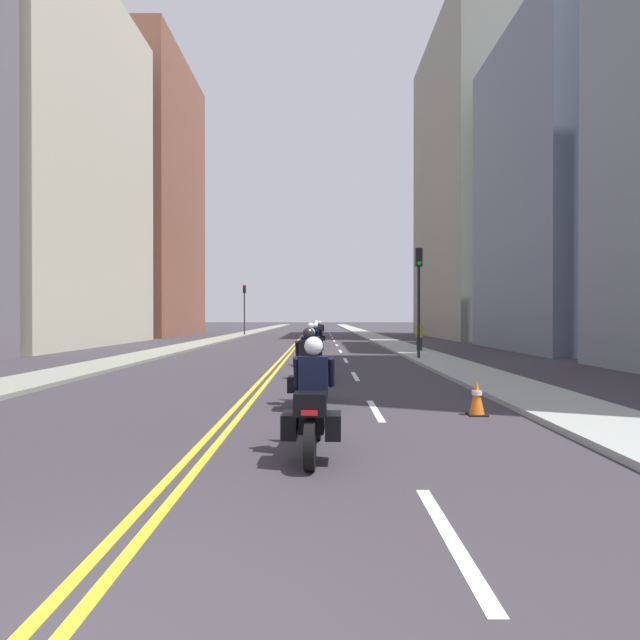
{
  "coord_description": "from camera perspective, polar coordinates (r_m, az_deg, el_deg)",
  "views": [
    {
      "loc": [
        1.65,
        -2.41,
        1.89
      ],
      "look_at": [
        1.51,
        26.39,
        1.72
      ],
      "focal_mm": 28.96,
      "sensor_mm": 36.0,
      "label": 1
    }
  ],
  "objects": [
    {
      "name": "ground_plane",
      "position": [
        50.47,
        -1.59,
        -1.8
      ],
      "size": [
        264.0,
        264.0,
        0.0
      ],
      "primitive_type": "plane",
      "color": "#363238"
    },
    {
      "name": "sidewalk_left",
      "position": [
        51.11,
        -9.02,
        -1.71
      ],
      "size": [
        2.14,
        144.0,
        0.12
      ],
      "primitive_type": "cube",
      "color": "gray",
      "rests_on": "ground"
    },
    {
      "name": "sidewalk_right",
      "position": [
        50.68,
        5.9,
        -1.73
      ],
      "size": [
        2.14,
        144.0,
        0.12
      ],
      "primitive_type": "cube",
      "color": "#9DA19A",
      "rests_on": "ground"
    },
    {
      "name": "centreline_yellow_inner",
      "position": [
        50.47,
        -1.73,
        -1.8
      ],
      "size": [
        0.12,
        132.0,
        0.01
      ],
      "primitive_type": "cube",
      "color": "yellow",
      "rests_on": "ground"
    },
    {
      "name": "centreline_yellow_outer",
      "position": [
        50.47,
        -1.46,
        -1.8
      ],
      "size": [
        0.12,
        132.0,
        0.01
      ],
      "primitive_type": "cube",
      "color": "yellow",
      "rests_on": "ground"
    },
    {
      "name": "lane_dashes_white",
      "position": [
        31.48,
        2.32,
        -3.09
      ],
      "size": [
        0.14,
        56.4,
        0.01
      ],
      "color": "silver",
      "rests_on": "ground"
    },
    {
      "name": "building_left_1",
      "position": [
        39.48,
        -27.85,
        15.0
      ],
      "size": [
        8.38,
        17.94,
        23.81
      ],
      "color": "beige",
      "rests_on": "ground"
    },
    {
      "name": "building_right_1",
      "position": [
        33.55,
        26.61,
        12.71
      ],
      "size": [
        8.04,
        12.26,
        18.19
      ],
      "color": "slate",
      "rests_on": "ground"
    },
    {
      "name": "building_left_2",
      "position": [
        57.53,
        -17.78,
        12.64
      ],
      "size": [
        7.22,
        17.02,
        28.32
      ],
      "color": "brown",
      "rests_on": "ground"
    },
    {
      "name": "building_right_2",
      "position": [
        51.75,
        16.71,
        14.21
      ],
      "size": [
        7.39,
        19.51,
        28.61
      ],
      "color": "gray",
      "rests_on": "ground"
    },
    {
      "name": "motorcycle_0",
      "position": [
        7.12,
        -0.47,
        -9.73
      ],
      "size": [
        0.78,
        2.23,
        1.62
      ],
      "rotation": [
        0.0,
        0.0,
        -0.05
      ],
      "color": "black",
      "rests_on": "ground"
    },
    {
      "name": "motorcycle_1",
      "position": [
        10.95,
        -1.05,
        -6.02
      ],
      "size": [
        0.78,
        2.3,
        1.67
      ],
      "rotation": [
        0.0,
        0.0,
        -0.05
      ],
      "color": "black",
      "rests_on": "ground"
    },
    {
      "name": "motorcycle_2",
      "position": [
        15.6,
        -0.75,
        -4.24
      ],
      "size": [
        0.78,
        2.07,
        1.56
      ],
      "rotation": [
        0.0,
        0.0,
        0.04
      ],
      "color": "black",
      "rests_on": "ground"
    },
    {
      "name": "motorcycle_3",
      "position": [
        19.96,
        -0.77,
        -3.18
      ],
      "size": [
        0.77,
        2.19,
        1.67
      ],
      "rotation": [
        0.0,
        0.0,
        -0.03
      ],
      "color": "black",
      "rests_on": "ground"
    },
    {
      "name": "motorcycle_4",
      "position": [
        24.45,
        -0.26,
        -2.53
      ],
      "size": [
        0.76,
        2.14,
        1.61
      ],
      "rotation": [
        0.0,
        0.0,
        0.01
      ],
      "color": "black",
      "rests_on": "ground"
    },
    {
      "name": "motorcycle_5",
      "position": [
        29.41,
        -0.15,
        -2.04
      ],
      "size": [
        0.77,
        2.2,
        1.64
      ],
      "rotation": [
        0.0,
        0.0,
        0.02
      ],
      "color": "black",
      "rests_on": "ground"
    },
    {
      "name": "motorcycle_6",
      "position": [
        33.88,
        0.25,
        -1.74
      ],
      "size": [
        0.77,
        2.27,
        1.65
      ],
      "rotation": [
        0.0,
        0.0,
        -0.03
      ],
      "color": "black",
      "rests_on": "ground"
    },
    {
      "name": "motorcycle_7",
      "position": [
        37.84,
        -0.16,
        -1.52
      ],
      "size": [
        0.78,
        2.25,
        1.66
      ],
      "rotation": [
        0.0,
        0.0,
        -0.05
      ],
      "color": "black",
      "rests_on": "ground"
    },
    {
      "name": "traffic_cone_0",
      "position": [
        10.46,
        17.23,
        -8.22
      ],
      "size": [
        0.36,
        0.36,
        0.68
      ],
      "color": "black",
      "rests_on": "ground"
    },
    {
      "name": "traffic_light_near",
      "position": [
        22.81,
        11.14,
        3.99
      ],
      "size": [
        0.28,
        0.38,
        4.88
      ],
      "color": "black",
      "rests_on": "ground"
    },
    {
      "name": "traffic_light_far",
      "position": [
        52.29,
        -8.07,
        2.11
      ],
      "size": [
        0.28,
        0.38,
        5.09
      ],
      "color": "black",
      "rests_on": "ground"
    },
    {
      "name": "pedestrian_0",
      "position": [
        28.02,
        11.21,
        -1.8
      ],
      "size": [
        0.41,
        0.33,
        1.64
      ],
      "rotation": [
        0.0,
        0.0,
        5.93
      ],
      "color": "#202B2B",
      "rests_on": "ground"
    }
  ]
}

